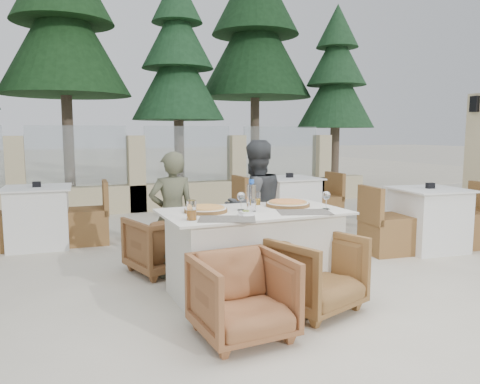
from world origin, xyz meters
name	(u,v)px	position (x,y,z in m)	size (l,w,h in m)	color
ground	(238,292)	(0.00, 0.00, 0.00)	(80.00, 80.00, 0.00)	beige
sand_patch	(89,172)	(0.00, 14.00, 0.01)	(30.00, 16.00, 0.01)	beige
perimeter_wall_far	(136,168)	(0.00, 4.80, 0.80)	(10.00, 0.34, 1.60)	beige
lantern_pillar	(480,164)	(4.20, 1.00, 1.00)	(0.34, 0.34, 2.00)	beige
pine_mid_left	(64,51)	(-1.00, 7.50, 3.25)	(2.86, 2.86, 6.50)	#193D1A
pine_centre	(178,88)	(1.50, 7.20, 2.50)	(2.20, 2.20, 5.00)	#1F4A27
pine_mid_right	(255,59)	(3.80, 7.80, 3.40)	(2.99, 2.99, 6.80)	#17391B
pine_far_right	(336,101)	(5.50, 6.50, 2.25)	(1.98, 1.98, 4.50)	#1F4626
dining_table	(253,253)	(0.10, -0.11, 0.39)	(1.60, 0.90, 0.77)	silver
placemat_near_left	(227,219)	(-0.27, -0.41, 0.77)	(0.45, 0.30, 0.00)	#615C53
placemat_near_right	(304,212)	(0.46, -0.37, 0.77)	(0.45, 0.30, 0.00)	#635D55
pizza_left	(206,209)	(-0.32, -0.02, 0.79)	(0.37, 0.37, 0.05)	#C5641A
pizza_right	(288,203)	(0.49, -0.02, 0.80)	(0.41, 0.41, 0.05)	#D9511D
water_bottle	(251,195)	(0.06, -0.14, 0.91)	(0.08, 0.08, 0.28)	#BDE0F9
wine_glass_centre	(241,200)	(0.00, -0.06, 0.86)	(0.08, 0.08, 0.18)	white
wine_glass_corner	(326,199)	(0.72, -0.31, 0.86)	(0.08, 0.08, 0.18)	white
beer_glass_left	(192,210)	(-0.54, -0.33, 0.85)	(0.08, 0.08, 0.16)	orange
beer_glass_right	(257,198)	(0.27, 0.17, 0.83)	(0.06, 0.06, 0.12)	orange
olive_dish	(246,213)	(-0.06, -0.31, 0.79)	(0.11, 0.11, 0.04)	white
armchair_far_left	(162,244)	(-0.49, 0.90, 0.30)	(0.64, 0.66, 0.60)	brown
armchair_far_right	(236,239)	(0.34, 0.85, 0.28)	(0.60, 0.62, 0.56)	brown
armchair_near_left	(243,297)	(-0.34, -0.88, 0.30)	(0.64, 0.66, 0.60)	#955C36
armchair_near_right	(313,272)	(0.39, -0.63, 0.32)	(0.68, 0.70, 0.63)	brown
diner_left	(172,215)	(-0.43, 0.69, 0.64)	(0.46, 0.30, 1.27)	#50523B
diner_right	(255,207)	(0.40, 0.50, 0.69)	(0.67, 0.52, 1.38)	#393C3F
bg_table_a	(38,217)	(-1.67, 2.59, 0.39)	(1.64, 0.82, 0.77)	silver
bg_table_b	(289,202)	(1.89, 2.44, 0.39)	(1.64, 0.82, 0.77)	white
bg_table_c	(428,219)	(2.79, 0.52, 0.39)	(1.64, 0.82, 0.77)	white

